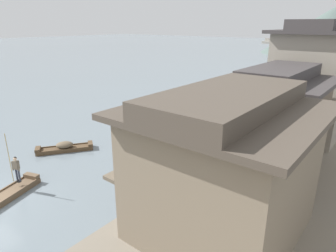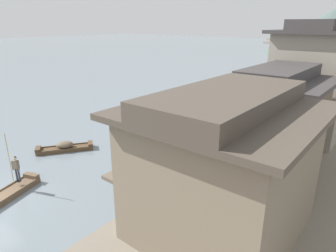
% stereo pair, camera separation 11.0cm
% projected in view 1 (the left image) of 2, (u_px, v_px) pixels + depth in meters
% --- Properties ---
extents(boat_foreground_poled, '(2.40, 4.43, 0.54)m').
position_uv_depth(boat_foreground_poled, '(6.00, 196.00, 16.74)').
color(boat_foreground_poled, brown).
rests_on(boat_foreground_poled, ground).
extents(boatman_person, '(0.52, 0.39, 3.04)m').
position_uv_depth(boatman_person, '(16.00, 166.00, 17.22)').
color(boatman_person, black).
rests_on(boatman_person, boat_foreground_poled).
extents(boat_moored_nearest, '(3.22, 4.01, 0.75)m').
position_uv_depth(boat_moored_nearest, '(65.00, 148.00, 23.01)').
color(boat_moored_nearest, brown).
rests_on(boat_moored_nearest, ground).
extents(boat_moored_second, '(1.29, 5.27, 0.40)m').
position_uv_depth(boat_moored_second, '(261.00, 87.00, 45.75)').
color(boat_moored_second, brown).
rests_on(boat_moored_second, ground).
extents(boat_moored_third, '(3.47, 3.96, 0.56)m').
position_uv_depth(boat_moored_third, '(206.00, 98.00, 38.80)').
color(boat_moored_third, '#232326').
rests_on(boat_moored_third, ground).
extents(boat_moored_far, '(2.02, 5.80, 0.44)m').
position_uv_depth(boat_moored_far, '(325.00, 80.00, 51.26)').
color(boat_moored_far, '#232326').
rests_on(boat_moored_far, ground).
extents(boat_midriver_drifting, '(1.26, 5.77, 0.41)m').
position_uv_depth(boat_midriver_drifting, '(246.00, 126.00, 28.22)').
color(boat_midriver_drifting, brown).
rests_on(boat_midriver_drifting, ground).
extents(boat_midriver_upstream, '(3.09, 5.19, 0.39)m').
position_uv_depth(boat_midriver_upstream, '(156.00, 123.00, 29.15)').
color(boat_midriver_upstream, '#33281E').
rests_on(boat_midriver_upstream, ground).
extents(boat_upstream_distant, '(1.31, 4.47, 0.34)m').
position_uv_depth(boat_upstream_distant, '(185.00, 169.00, 20.00)').
color(boat_upstream_distant, '#33281E').
rests_on(boat_upstream_distant, ground).
extents(house_waterfront_nearest, '(7.11, 7.46, 6.14)m').
position_uv_depth(house_waterfront_nearest, '(224.00, 166.00, 12.08)').
color(house_waterfront_nearest, '#7F705B').
rests_on(house_waterfront_nearest, riverbank_right).
extents(house_waterfront_second, '(5.94, 6.43, 6.14)m').
position_uv_depth(house_waterfront_second, '(275.00, 119.00, 17.93)').
color(house_waterfront_second, brown).
rests_on(house_waterfront_second, riverbank_right).
extents(house_waterfront_tall, '(6.13, 5.61, 8.74)m').
position_uv_depth(house_waterfront_tall, '(309.00, 82.00, 22.26)').
color(house_waterfront_tall, gray).
rests_on(house_waterfront_tall, riverbank_right).
extents(stone_bridge, '(28.69, 2.40, 5.75)m').
position_uv_depth(stone_bridge, '(322.00, 48.00, 69.70)').
color(stone_bridge, gray).
rests_on(stone_bridge, ground).
extents(hill_far_centre, '(44.98, 44.98, 15.21)m').
position_uv_depth(hill_far_centre, '(336.00, 29.00, 94.76)').
color(hill_far_centre, '#4C5B56').
rests_on(hill_far_centre, ground).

